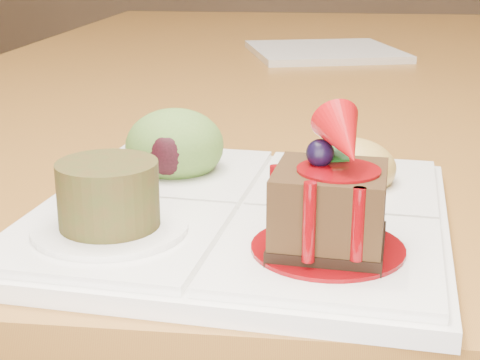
# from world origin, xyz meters

# --- Properties ---
(dining_table) EXTENTS (1.00, 1.80, 0.75)m
(dining_table) POSITION_xyz_m (0.00, 0.00, 0.68)
(dining_table) COLOR olive
(dining_table) RESTS_ON ground
(sampler_plate) EXTENTS (0.31, 0.31, 0.11)m
(sampler_plate) POSITION_xyz_m (0.02, -0.75, 0.77)
(sampler_plate) COLOR white
(sampler_plate) RESTS_ON dining_table
(second_plate) EXTENTS (0.30, 0.30, 0.01)m
(second_plate) POSITION_xyz_m (0.08, 0.09, 0.76)
(second_plate) COLOR white
(second_plate) RESTS_ON dining_table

